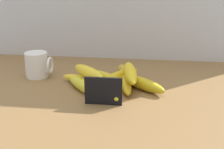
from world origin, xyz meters
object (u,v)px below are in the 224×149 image
banana_4 (89,81)px  banana_5 (85,87)px  banana_7 (143,84)px  coffee_mug (37,65)px  banana_2 (119,77)px  banana_10 (130,73)px  banana_3 (128,74)px  banana_1 (108,89)px  banana_8 (114,81)px  banana_0 (126,84)px  banana_6 (99,76)px  chalkboard_sign (103,92)px  banana_9 (89,72)px

banana_4 → banana_5: (-0.03, -5.96, 0.25)cm
banana_4 → banana_7: banana_7 is taller
coffee_mug → banana_2: coffee_mug is taller
banana_4 → banana_10: bearing=-1.4°
coffee_mug → banana_3: (32.64, 0.61, -2.42)cm
banana_5 → banana_1: bearing=-7.1°
banana_5 → banana_8: 10.70cm
coffee_mug → banana_2: size_ratio=0.47×
banana_1 → banana_2: (1.96, 11.90, -0.11)cm
banana_1 → banana_7: size_ratio=1.00×
banana_2 → banana_4: (-9.63, -4.98, -0.23)cm
banana_2 → banana_4: size_ratio=0.98×
banana_0 → coffee_mug: bearing=166.4°
banana_2 → banana_10: (4.41, -5.32, 3.43)cm
banana_1 → banana_4: size_ratio=0.87×
coffee_mug → banana_7: coffee_mug is taller
banana_3 → banana_5: size_ratio=1.00×
banana_1 → banana_10: bearing=45.9°
banana_10 → banana_1: bearing=-134.1°
banana_4 → banana_6: bearing=64.3°
banana_3 → banana_10: banana_10 is taller
chalkboard_sign → banana_5: bearing=130.8°
chalkboard_sign → banana_2: bearing=82.8°
banana_2 → coffee_mug: bearing=177.1°
chalkboard_sign → banana_6: size_ratio=0.65×
chalkboard_sign → banana_7: (11.10, 12.99, -1.85)cm
banana_4 → coffee_mug: bearing=162.0°
chalkboard_sign → banana_3: (5.43, 21.46, -1.75)cm
coffee_mug → banana_6: 22.87cm
coffee_mug → banana_5: bearing=-32.0°
chalkboard_sign → banana_5: 11.25cm
banana_1 → banana_8: (0.85, 7.37, -0.29)cm
chalkboard_sign → banana_7: 17.19cm
banana_9 → banana_10: banana_10 is taller
chalkboard_sign → banana_6: (-4.53, 19.89, -2.10)cm
coffee_mug → banana_2: bearing=-2.9°
banana_2 → banana_9: bearing=-146.2°
banana_5 → banana_4: bearing=89.7°
banana_4 → banana_3: bearing=29.4°
banana_4 → banana_6: size_ratio=1.23×
banana_3 → banana_5: banana_3 is taller
banana_1 → banana_4: 10.34cm
banana_2 → banana_7: 10.74cm
banana_0 → banana_4: 12.80cm
banana_0 → banana_7: size_ratio=0.96×
banana_9 → banana_0: bearing=-0.7°
banana_1 → banana_10: size_ratio=0.92×
banana_2 → banana_6: 6.98cm
coffee_mug → banana_7: size_ratio=0.52×
banana_6 → banana_7: bearing=-23.8°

